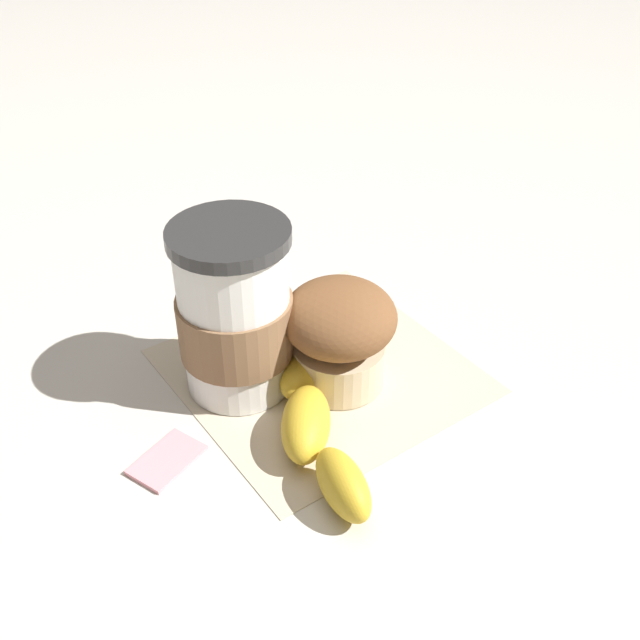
# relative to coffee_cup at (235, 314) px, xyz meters

# --- Properties ---
(ground_plane) EXTENTS (3.00, 3.00, 0.00)m
(ground_plane) POSITION_rel_coffee_cup_xyz_m (0.05, -0.04, -0.07)
(ground_plane) COLOR beige
(paper_napkin) EXTENTS (0.26, 0.26, 0.00)m
(paper_napkin) POSITION_rel_coffee_cup_xyz_m (0.05, -0.04, -0.06)
(paper_napkin) COLOR beige
(paper_napkin) RESTS_ON ground_plane
(coffee_cup) EXTENTS (0.09, 0.09, 0.13)m
(coffee_cup) POSITION_rel_coffee_cup_xyz_m (0.00, 0.00, 0.00)
(coffee_cup) COLOR white
(coffee_cup) RESTS_ON paper_napkin
(muffin) EXTENTS (0.09, 0.09, 0.09)m
(muffin) POSITION_rel_coffee_cup_xyz_m (0.05, -0.06, -0.02)
(muffin) COLOR beige
(muffin) RESTS_ON paper_napkin
(banana) EXTENTS (0.19, 0.16, 0.03)m
(banana) POSITION_rel_coffee_cup_xyz_m (0.01, -0.07, -0.05)
(banana) COLOR gold
(banana) RESTS_ON paper_napkin
(sugar_packet) EXTENTS (0.05, 0.04, 0.01)m
(sugar_packet) POSITION_rel_coffee_cup_xyz_m (-0.09, -0.02, -0.06)
(sugar_packet) COLOR pink
(sugar_packet) RESTS_ON ground_plane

